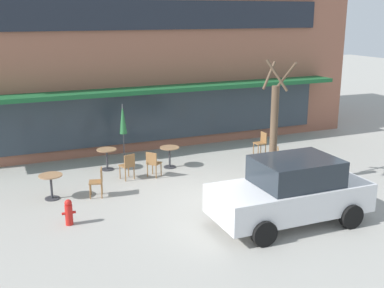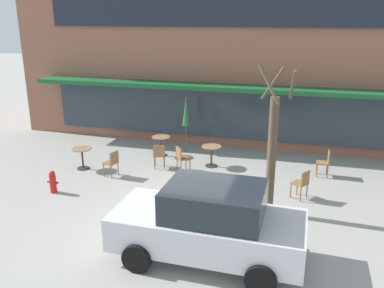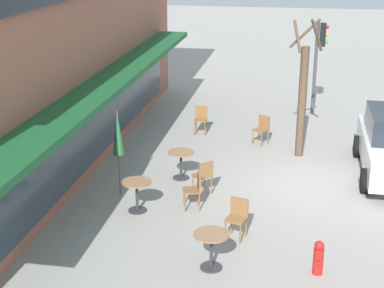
{
  "view_description": "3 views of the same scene",
  "coord_description": "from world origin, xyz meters",
  "px_view_note": "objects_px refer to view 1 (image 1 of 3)",
  "views": [
    {
      "loc": [
        -5.99,
        -11.99,
        5.39
      ],
      "look_at": [
        0.37,
        2.68,
        1.03
      ],
      "focal_mm": 45.0,
      "sensor_mm": 36.0,
      "label": 1
    },
    {
      "loc": [
        2.87,
        -9.91,
        5.22
      ],
      "look_at": [
        -0.7,
        2.94,
        0.98
      ],
      "focal_mm": 38.0,
      "sensor_mm": 36.0,
      "label": 2
    },
    {
      "loc": [
        -14.47,
        0.66,
        6.2
      ],
      "look_at": [
        0.01,
        3.26,
        0.95
      ],
      "focal_mm": 55.0,
      "sensor_mm": 36.0,
      "label": 3
    }
  ],
  "objects_px": {
    "patio_umbrella_green_folded": "(123,119)",
    "parked_sedan": "(291,191)",
    "cafe_chair_2": "(153,162)",
    "cafe_table_near_wall": "(51,183)",
    "cafe_chair_0": "(261,142)",
    "cafe_chair_3": "(98,180)",
    "street_tree": "(274,131)",
    "cafe_chair_1": "(274,158)",
    "fire_hydrant": "(69,212)",
    "cafe_table_by_tree": "(170,154)",
    "cafe_table_streetside": "(107,156)",
    "cafe_chair_4": "(128,164)"
  },
  "relations": [
    {
      "from": "patio_umbrella_green_folded",
      "to": "parked_sedan",
      "type": "bearing_deg",
      "value": -69.76
    },
    {
      "from": "cafe_chair_2",
      "to": "parked_sedan",
      "type": "relative_size",
      "value": 0.21
    },
    {
      "from": "cafe_table_near_wall",
      "to": "cafe_chair_0",
      "type": "bearing_deg",
      "value": 10.79
    },
    {
      "from": "cafe_chair_3",
      "to": "street_tree",
      "type": "distance_m",
      "value": 5.64
    },
    {
      "from": "cafe_table_near_wall",
      "to": "cafe_chair_1",
      "type": "height_order",
      "value": "cafe_chair_1"
    },
    {
      "from": "fire_hydrant",
      "to": "cafe_table_by_tree",
      "type": "bearing_deg",
      "value": 40.13
    },
    {
      "from": "cafe_table_near_wall",
      "to": "cafe_chair_2",
      "type": "relative_size",
      "value": 0.85
    },
    {
      "from": "cafe_table_streetside",
      "to": "cafe_chair_0",
      "type": "distance_m",
      "value": 6.06
    },
    {
      "from": "cafe_chair_0",
      "to": "cafe_chair_3",
      "type": "height_order",
      "value": "same"
    },
    {
      "from": "cafe_chair_0",
      "to": "parked_sedan",
      "type": "xyz_separation_m",
      "value": [
        -2.65,
        -5.8,
        0.35
      ]
    },
    {
      "from": "cafe_table_near_wall",
      "to": "street_tree",
      "type": "bearing_deg",
      "value": -13.87
    },
    {
      "from": "street_tree",
      "to": "fire_hydrant",
      "type": "height_order",
      "value": "street_tree"
    },
    {
      "from": "patio_umbrella_green_folded",
      "to": "parked_sedan",
      "type": "height_order",
      "value": "patio_umbrella_green_folded"
    },
    {
      "from": "cafe_chair_1",
      "to": "cafe_chair_2",
      "type": "height_order",
      "value": "same"
    },
    {
      "from": "street_tree",
      "to": "fire_hydrant",
      "type": "distance_m",
      "value": 6.68
    },
    {
      "from": "cafe_table_near_wall",
      "to": "cafe_table_by_tree",
      "type": "distance_m",
      "value": 4.58
    },
    {
      "from": "cafe_chair_2",
      "to": "cafe_table_near_wall",
      "type": "bearing_deg",
      "value": -168.52
    },
    {
      "from": "cafe_chair_3",
      "to": "cafe_chair_4",
      "type": "bearing_deg",
      "value": 42.42
    },
    {
      "from": "cafe_chair_3",
      "to": "parked_sedan",
      "type": "xyz_separation_m",
      "value": [
        4.25,
        -3.87,
        0.35
      ]
    },
    {
      "from": "cafe_table_near_wall",
      "to": "cafe_chair_0",
      "type": "distance_m",
      "value": 8.38
    },
    {
      "from": "street_tree",
      "to": "cafe_table_near_wall",
      "type": "bearing_deg",
      "value": 166.13
    },
    {
      "from": "cafe_table_streetside",
      "to": "cafe_chair_2",
      "type": "height_order",
      "value": "cafe_chair_2"
    },
    {
      "from": "cafe_chair_1",
      "to": "cafe_chair_2",
      "type": "relative_size",
      "value": 1.0
    },
    {
      "from": "fire_hydrant",
      "to": "cafe_chair_1",
      "type": "bearing_deg",
      "value": 12.07
    },
    {
      "from": "parked_sedan",
      "to": "street_tree",
      "type": "relative_size",
      "value": 1.04
    },
    {
      "from": "cafe_table_streetside",
      "to": "cafe_chair_3",
      "type": "relative_size",
      "value": 0.85
    },
    {
      "from": "cafe_table_near_wall",
      "to": "parked_sedan",
      "type": "relative_size",
      "value": 0.18
    },
    {
      "from": "cafe_chair_3",
      "to": "fire_hydrant",
      "type": "relative_size",
      "value": 1.26
    },
    {
      "from": "cafe_table_by_tree",
      "to": "cafe_chair_3",
      "type": "xyz_separation_m",
      "value": [
        -3.0,
        -1.83,
        0.01
      ]
    },
    {
      "from": "fire_hydrant",
      "to": "cafe_chair_0",
      "type": "bearing_deg",
      "value": 24.18
    },
    {
      "from": "cafe_chair_3",
      "to": "cafe_chair_2",
      "type": "bearing_deg",
      "value": 26.77
    },
    {
      "from": "patio_umbrella_green_folded",
      "to": "cafe_chair_1",
      "type": "distance_m",
      "value": 5.66
    },
    {
      "from": "cafe_table_by_tree",
      "to": "cafe_chair_4",
      "type": "height_order",
      "value": "cafe_chair_4"
    },
    {
      "from": "cafe_chair_0",
      "to": "cafe_chair_4",
      "type": "distance_m",
      "value": 5.69
    },
    {
      "from": "cafe_chair_0",
      "to": "parked_sedan",
      "type": "distance_m",
      "value": 6.38
    },
    {
      "from": "cafe_chair_2",
      "to": "cafe_chair_4",
      "type": "distance_m",
      "value": 0.85
    },
    {
      "from": "cafe_table_near_wall",
      "to": "cafe_table_by_tree",
      "type": "bearing_deg",
      "value": 18.65
    },
    {
      "from": "cafe_chair_0",
      "to": "parked_sedan",
      "type": "relative_size",
      "value": 0.21
    },
    {
      "from": "cafe_chair_2",
      "to": "cafe_chair_4",
      "type": "height_order",
      "value": "same"
    },
    {
      "from": "cafe_chair_3",
      "to": "cafe_chair_4",
      "type": "height_order",
      "value": "same"
    },
    {
      "from": "cafe_table_near_wall",
      "to": "fire_hydrant",
      "type": "distance_m",
      "value": 2.07
    },
    {
      "from": "cafe_table_by_tree",
      "to": "cafe_table_near_wall",
      "type": "bearing_deg",
      "value": -161.35
    },
    {
      "from": "cafe_chair_1",
      "to": "parked_sedan",
      "type": "distance_m",
      "value": 4.23
    },
    {
      "from": "cafe_chair_1",
      "to": "cafe_chair_2",
      "type": "xyz_separation_m",
      "value": [
        -4.07,
        1.18,
        0.0
      ]
    },
    {
      "from": "cafe_chair_1",
      "to": "cafe_table_streetside",
      "type": "bearing_deg",
      "value": 154.1
    },
    {
      "from": "patio_umbrella_green_folded",
      "to": "cafe_chair_1",
      "type": "relative_size",
      "value": 2.47
    },
    {
      "from": "cafe_chair_0",
      "to": "street_tree",
      "type": "bearing_deg",
      "value": -115.93
    },
    {
      "from": "parked_sedan",
      "to": "cafe_chair_4",
      "type": "bearing_deg",
      "value": 120.82
    },
    {
      "from": "cafe_chair_2",
      "to": "street_tree",
      "type": "distance_m",
      "value": 4.19
    },
    {
      "from": "cafe_chair_2",
      "to": "street_tree",
      "type": "relative_size",
      "value": 0.22
    }
  ]
}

